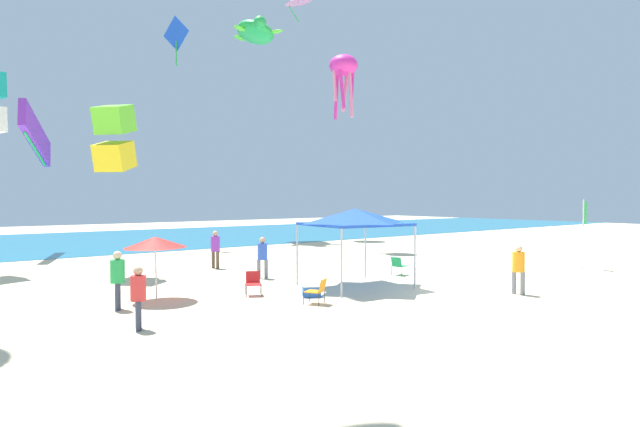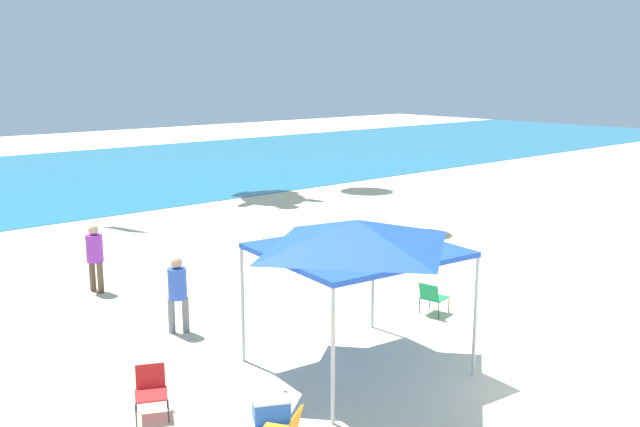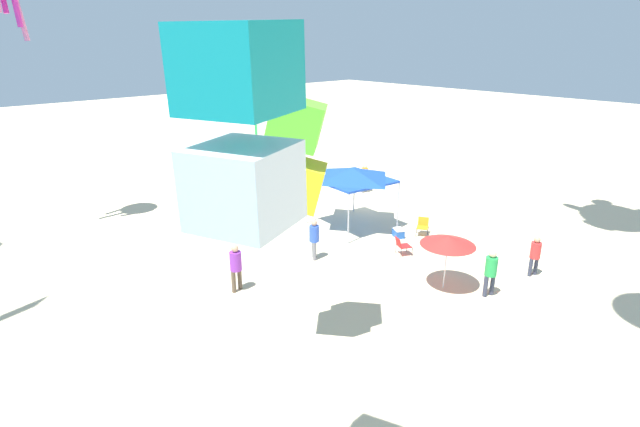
{
  "view_description": "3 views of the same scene",
  "coord_description": "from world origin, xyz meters",
  "px_view_note": "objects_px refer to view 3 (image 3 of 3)",
  "views": [
    {
      "loc": [
        -15.33,
        -10.86,
        3.37
      ],
      "look_at": [
        -3.74,
        3.89,
        2.83
      ],
      "focal_mm": 28.76,
      "sensor_mm": 36.0,
      "label": 1
    },
    {
      "loc": [
        -11.16,
        -5.58,
        5.74
      ],
      "look_at": [
        -2.79,
        4.09,
        3.12
      ],
      "focal_mm": 39.02,
      "sensor_mm": 36.0,
      "label": 2
    },
    {
      "loc": [
        -18.55,
        20.72,
        8.95
      ],
      "look_at": [
        -2.5,
        5.99,
        1.28
      ],
      "focal_mm": 28.4,
      "sensor_mm": 36.0,
      "label": 3
    }
  ],
  "objects_px": {
    "person_kite_handler": "(236,264)",
    "person_by_tent": "(314,236)",
    "canopy_tent": "(352,174)",
    "person_near_umbrella": "(365,176)",
    "beach_umbrella": "(448,240)",
    "folding_chair_right_of_tent": "(423,225)",
    "folding_chair_near_cooler": "(402,245)",
    "person_watching_sky": "(491,269)",
    "banner_flag": "(258,143)",
    "cooler_box": "(398,233)",
    "kite_box_teal": "(241,129)",
    "kite_box_lime": "(297,153)",
    "folding_chair_facing_ocean": "(291,205)",
    "person_beachcomber": "(535,253)"
  },
  "relations": [
    {
      "from": "folding_chair_facing_ocean",
      "to": "kite_box_teal",
      "type": "bearing_deg",
      "value": 37.27
    },
    {
      "from": "banner_flag",
      "to": "person_watching_sky",
      "type": "distance_m",
      "value": 20.87
    },
    {
      "from": "canopy_tent",
      "to": "person_kite_handler",
      "type": "bearing_deg",
      "value": 103.02
    },
    {
      "from": "canopy_tent",
      "to": "beach_umbrella",
      "type": "xyz_separation_m",
      "value": [
        -6.94,
        2.15,
        -0.73
      ]
    },
    {
      "from": "folding_chair_right_of_tent",
      "to": "person_kite_handler",
      "type": "distance_m",
      "value": 9.75
    },
    {
      "from": "person_near_umbrella",
      "to": "kite_box_teal",
      "type": "distance_m",
      "value": 23.85
    },
    {
      "from": "folding_chair_near_cooler",
      "to": "person_by_tent",
      "type": "distance_m",
      "value": 3.82
    },
    {
      "from": "beach_umbrella",
      "to": "banner_flag",
      "type": "xyz_separation_m",
      "value": [
        18.93,
        -5.21,
        0.08
      ]
    },
    {
      "from": "banner_flag",
      "to": "folding_chair_facing_ocean",
      "type": "bearing_deg",
      "value": 154.38
    },
    {
      "from": "folding_chair_right_of_tent",
      "to": "kite_box_lime",
      "type": "bearing_deg",
      "value": -103.94
    },
    {
      "from": "canopy_tent",
      "to": "person_near_umbrella",
      "type": "xyz_separation_m",
      "value": [
        3.48,
        -4.72,
        -1.63
      ]
    },
    {
      "from": "person_kite_handler",
      "to": "person_by_tent",
      "type": "bearing_deg",
      "value": -11.76
    },
    {
      "from": "kite_box_teal",
      "to": "banner_flag",
      "type": "bearing_deg",
      "value": 123.22
    },
    {
      "from": "canopy_tent",
      "to": "person_by_tent",
      "type": "distance_m",
      "value": 4.6
    },
    {
      "from": "beach_umbrella",
      "to": "folding_chair_right_of_tent",
      "type": "xyz_separation_m",
      "value": [
        3.84,
        -3.82,
        -1.46
      ]
    },
    {
      "from": "person_by_tent",
      "to": "kite_box_teal",
      "type": "relative_size",
      "value": 0.63
    },
    {
      "from": "beach_umbrella",
      "to": "kite_box_teal",
      "type": "bearing_deg",
      "value": 108.27
    },
    {
      "from": "banner_flag",
      "to": "person_near_umbrella",
      "type": "distance_m",
      "value": 8.72
    },
    {
      "from": "folding_chair_facing_ocean",
      "to": "person_near_umbrella",
      "type": "distance_m",
      "value": 5.76
    },
    {
      "from": "canopy_tent",
      "to": "person_near_umbrella",
      "type": "distance_m",
      "value": 6.09
    },
    {
      "from": "person_near_umbrella",
      "to": "person_watching_sky",
      "type": "height_order",
      "value": "person_watching_sky"
    },
    {
      "from": "cooler_box",
      "to": "banner_flag",
      "type": "height_order",
      "value": "banner_flag"
    },
    {
      "from": "person_by_tent",
      "to": "person_watching_sky",
      "type": "xyz_separation_m",
      "value": [
        -6.69,
        -2.51,
        0.02
      ]
    },
    {
      "from": "folding_chair_near_cooler",
      "to": "kite_box_lime",
      "type": "height_order",
      "value": "kite_box_lime"
    },
    {
      "from": "folding_chair_right_of_tent",
      "to": "kite_box_teal",
      "type": "height_order",
      "value": "kite_box_teal"
    },
    {
      "from": "banner_flag",
      "to": "cooler_box",
      "type": "bearing_deg",
      "value": 170.31
    },
    {
      "from": "banner_flag",
      "to": "person_beachcomber",
      "type": "bearing_deg",
      "value": 175.2
    },
    {
      "from": "kite_box_lime",
      "to": "folding_chair_facing_ocean",
      "type": "bearing_deg",
      "value": -171.57
    },
    {
      "from": "folding_chair_facing_ocean",
      "to": "beach_umbrella",
      "type": "bearing_deg",
      "value": 72.07
    },
    {
      "from": "canopy_tent",
      "to": "kite_box_lime",
      "type": "distance_m",
      "value": 11.26
    },
    {
      "from": "folding_chair_facing_ocean",
      "to": "person_near_umbrella",
      "type": "xyz_separation_m",
      "value": [
        -0.01,
        -5.73,
        0.56
      ]
    },
    {
      "from": "person_by_tent",
      "to": "person_watching_sky",
      "type": "height_order",
      "value": "person_watching_sky"
    },
    {
      "from": "folding_chair_near_cooler",
      "to": "person_watching_sky",
      "type": "xyz_separation_m",
      "value": [
        -4.44,
        0.53,
        0.57
      ]
    },
    {
      "from": "canopy_tent",
      "to": "person_watching_sky",
      "type": "height_order",
      "value": "canopy_tent"
    },
    {
      "from": "beach_umbrella",
      "to": "kite_box_lime",
      "type": "height_order",
      "value": "kite_box_lime"
    },
    {
      "from": "person_by_tent",
      "to": "kite_box_teal",
      "type": "height_order",
      "value": "kite_box_teal"
    },
    {
      "from": "cooler_box",
      "to": "kite_box_lime",
      "type": "relative_size",
      "value": 0.24
    },
    {
      "from": "folding_chair_facing_ocean",
      "to": "folding_chair_near_cooler",
      "type": "distance_m",
      "value": 7.42
    },
    {
      "from": "folding_chair_right_of_tent",
      "to": "person_by_tent",
      "type": "distance_m",
      "value": 5.84
    },
    {
      "from": "person_near_umbrella",
      "to": "banner_flag",
      "type": "bearing_deg",
      "value": 92.23
    },
    {
      "from": "canopy_tent",
      "to": "person_by_tent",
      "type": "relative_size",
      "value": 2.12
    },
    {
      "from": "person_kite_handler",
      "to": "kite_box_teal",
      "type": "relative_size",
      "value": 0.66
    },
    {
      "from": "folding_chair_right_of_tent",
      "to": "kite_box_teal",
      "type": "relative_size",
      "value": 0.3
    },
    {
      "from": "banner_flag",
      "to": "kite_box_lime",
      "type": "distance_m",
      "value": 22.11
    },
    {
      "from": "beach_umbrella",
      "to": "person_watching_sky",
      "type": "xyz_separation_m",
      "value": [
        -1.42,
        -0.69,
        -0.88
      ]
    },
    {
      "from": "person_watching_sky",
      "to": "kite_box_lime",
      "type": "xyz_separation_m",
      "value": [
        2.07,
        7.25,
        4.99
      ]
    },
    {
      "from": "person_beachcomber",
      "to": "kite_box_lime",
      "type": "bearing_deg",
      "value": 3.75
    },
    {
      "from": "folding_chair_facing_ocean",
      "to": "folding_chair_near_cooler",
      "type": "xyz_separation_m",
      "value": [
        -7.42,
        -0.08,
        0.0
      ]
    },
    {
      "from": "cooler_box",
      "to": "person_kite_handler",
      "type": "bearing_deg",
      "value": 85.52
    },
    {
      "from": "kite_box_teal",
      "to": "person_beachcomber",
      "type": "bearing_deg",
      "value": 76.67
    }
  ]
}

